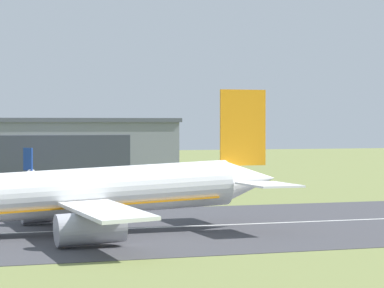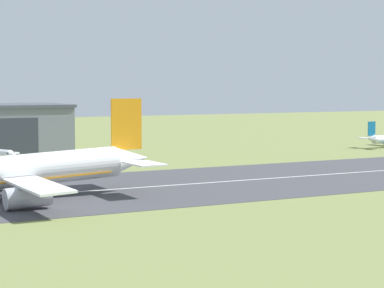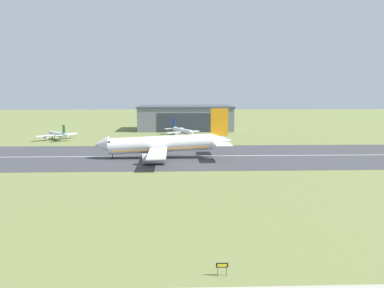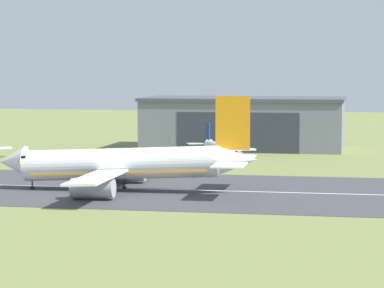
{
  "view_description": "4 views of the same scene",
  "coord_description": "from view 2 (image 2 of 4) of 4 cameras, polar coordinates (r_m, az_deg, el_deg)",
  "views": [
    {
      "loc": [
        -58.66,
        14.85,
        13.44
      ],
      "look_at": [
        -30.25,
        99.29,
        11.37
      ],
      "focal_mm": 85.0,
      "sensor_mm": 36.0,
      "label": 1
    },
    {
      "loc": [
        -70.43,
        -8.19,
        20.28
      ],
      "look_at": [
        -17.67,
        91.9,
        11.31
      ],
      "focal_mm": 70.0,
      "sensor_mm": 36.0,
      "label": 2
    },
    {
      "loc": [
        -29.75,
        -9.07,
        24.47
      ],
      "look_at": [
        -25.92,
        103.66,
        7.82
      ],
      "focal_mm": 35.0,
      "sensor_mm": 36.0,
      "label": 3
    },
    {
      "loc": [
        8.37,
        -38.28,
        22.58
      ],
      "look_at": [
        -18.52,
        99.8,
        10.88
      ],
      "focal_mm": 85.0,
      "sensor_mm": 36.0,
      "label": 4
    }
  ],
  "objects": [
    {
      "name": "runway_strip",
      "position": [
        153.0,
        -0.12,
        -3.07
      ],
      "size": [
        517.98,
        51.06,
        0.06
      ],
      "primitive_type": "cube",
      "color": "#3D3D42",
      "rests_on": "ground_plane"
    },
    {
      "name": "runway_centreline",
      "position": [
        153.0,
        -0.12,
        -3.06
      ],
      "size": [
        466.18,
        0.7,
        0.01
      ],
      "primitive_type": "cube",
      "color": "silver",
      "rests_on": "runway_strip"
    },
    {
      "name": "airplane_landing",
      "position": [
        135.88,
        -12.89,
        -2.06
      ],
      "size": [
        49.02,
        48.28,
        17.7
      ],
      "color": "white",
      "rests_on": "ground_plane"
    }
  ]
}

